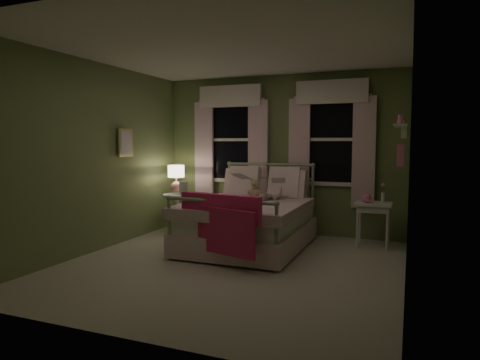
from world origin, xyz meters
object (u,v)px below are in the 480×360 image
at_px(teddy_bear, 255,191).
at_px(child_right, 277,180).
at_px(nightstand_left, 177,208).
at_px(child_left, 242,179).
at_px(table_lamp, 176,176).
at_px(bed, 249,221).
at_px(nightstand_right, 373,209).

bearing_deg(teddy_bear, child_right, 29.50).
xyz_separation_m(teddy_bear, nightstand_left, (-1.47, 0.23, -0.37)).
bearing_deg(child_right, child_left, 25.04).
distance_m(nightstand_left, table_lamp, 0.54).
bearing_deg(bed, nightstand_left, 161.52).
height_order(bed, teddy_bear, bed).
bearing_deg(bed, child_left, 123.60).
bearing_deg(child_right, nightstand_right, -145.07).
xyz_separation_m(teddy_bear, nightstand_right, (1.65, 0.40, -0.24)).
bearing_deg(nightstand_right, child_left, -172.95).
distance_m(child_left, nightstand_left, 1.30).
relative_size(teddy_bear, nightstand_right, 0.48).
distance_m(bed, child_left, 0.75).
height_order(bed, child_left, child_left).
relative_size(child_right, table_lamp, 1.67).
bearing_deg(table_lamp, child_left, -3.38).
distance_m(child_left, nightstand_right, 1.98).
bearing_deg(bed, nightstand_right, 21.82).
relative_size(child_right, nightstand_right, 1.17).
relative_size(child_left, nightstand_left, 1.13).
bearing_deg(nightstand_right, teddy_bear, -166.46).
xyz_separation_m(bed, teddy_bear, (-0.00, 0.26, 0.41)).
bearing_deg(child_right, table_lamp, 22.74).
height_order(bed, child_right, child_right).
relative_size(nightstand_left, nightstand_right, 1.02).
relative_size(child_right, nightstand_left, 1.15).
height_order(child_left, nightstand_left, child_left).
bearing_deg(nightstand_left, nightstand_right, 3.09).
bearing_deg(child_left, teddy_bear, 126.47).
bearing_deg(table_lamp, child_right, -2.30).
height_order(child_right, nightstand_left, child_right).
distance_m(child_right, nightstand_left, 1.83).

